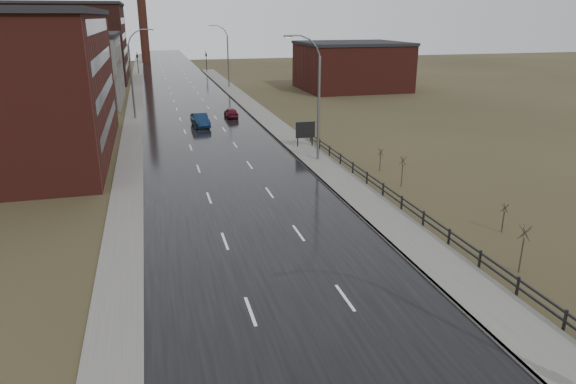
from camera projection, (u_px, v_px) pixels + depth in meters
road at (198, 118)px, 67.82m from camera, size 14.00×300.00×0.06m
sidewalk_right at (319, 163)px, 47.06m from camera, size 3.20×180.00×0.18m
curb_right at (303, 164)px, 46.69m from camera, size 0.16×180.00×0.18m
sidewalk_left at (134, 121)px, 65.80m from camera, size 2.40×260.00×0.12m
warehouse_mid at (66, 69)px, 78.16m from camera, size 16.32×20.40×10.50m
warehouse_far at (58, 43)px, 103.54m from camera, size 26.52×24.48×15.50m
building_right at (351, 66)px, 93.97m from camera, size 18.36×16.32×8.50m
smokestack at (142, 6)px, 143.58m from camera, size 2.70×2.70×30.70m
streetlight_right_mid at (316, 98)px, 46.09m from camera, size 3.36×0.28×11.35m
streetlight_left at (133, 74)px, 65.88m from camera, size 3.36×0.28×11.35m
streetlight_right_far at (226, 56)px, 95.43m from camera, size 3.36×0.28×11.35m
guardrail at (429, 221)px, 32.02m from camera, size 0.10×53.05×1.10m
shrub_c at (522, 248)px, 26.60m from camera, size 0.63×0.66×2.66m
shrub_d at (504, 217)px, 31.78m from camera, size 0.46×0.48×1.90m
shrub_e at (402, 171)px, 40.26m from camera, size 0.59×0.62×2.50m
shrub_f at (380, 159)px, 44.47m from camera, size 0.48×0.51×2.02m
billboard at (305, 131)px, 52.21m from camera, size 2.04×0.17×2.70m
traffic_light_left at (137, 54)px, 119.20m from camera, size 0.58×2.73×5.30m
traffic_light_right at (206, 53)px, 123.12m from camera, size 0.58×2.73×5.30m
car_near at (200, 121)px, 62.44m from camera, size 2.06×4.95×1.59m
car_far at (231, 113)px, 68.17m from camera, size 1.58×3.81×1.29m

